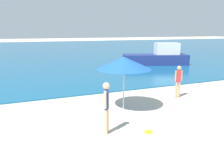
% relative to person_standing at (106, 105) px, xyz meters
% --- Properties ---
extents(water, '(160.00, 60.00, 0.06)m').
position_rel_person_standing_xyz_m(water, '(1.77, 34.42, -0.91)').
color(water, '#14567F').
rests_on(water, ground).
extents(person_standing, '(0.25, 0.33, 1.65)m').
position_rel_person_standing_xyz_m(person_standing, '(0.00, 0.00, 0.00)').
color(person_standing, '#DDAD84').
rests_on(person_standing, ground).
extents(frisbee, '(0.28, 0.28, 0.03)m').
position_rel_person_standing_xyz_m(frisbee, '(1.26, -0.45, -0.93)').
color(frisbee, yellow).
rests_on(frisbee, ground).
extents(person_distant, '(0.35, 0.21, 1.55)m').
position_rel_person_standing_xyz_m(person_distant, '(4.61, 2.38, -0.06)').
color(person_distant, tan).
rests_on(person_distant, ground).
extents(boat_near, '(6.21, 3.68, 2.01)m').
position_rel_person_standing_xyz_m(boat_near, '(9.76, 11.89, -0.18)').
color(boat_near, navy).
rests_on(boat_near, water).
extents(beach_umbrella, '(2.17, 2.17, 2.17)m').
position_rel_person_standing_xyz_m(beach_umbrella, '(1.45, 1.82, 0.99)').
color(beach_umbrella, '#B7B7BC').
rests_on(beach_umbrella, ground).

